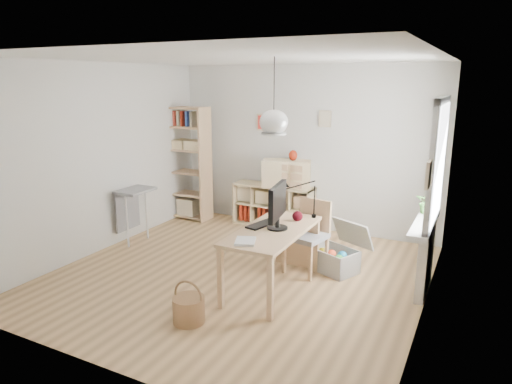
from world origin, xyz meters
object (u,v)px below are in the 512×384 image
at_px(tall_bookshelf, 187,159).
at_px(storage_chest, 337,255).
at_px(cube_shelf, 273,208).
at_px(desk, 273,237).
at_px(monitor, 278,204).
at_px(chair, 309,232).
at_px(drawer_chest, 286,173).

xyz_separation_m(tall_bookshelf, storage_chest, (3.12, -1.06, -0.88)).
relative_size(cube_shelf, tall_bookshelf, 0.70).
relative_size(desk, storage_chest, 1.76).
bearing_deg(monitor, storage_chest, 50.23).
xyz_separation_m(desk, chair, (0.20, 0.69, -0.12)).
bearing_deg(drawer_chest, monitor, -87.18).
distance_m(tall_bookshelf, storage_chest, 3.41).
height_order(monitor, drawer_chest, monitor).
xyz_separation_m(monitor, drawer_chest, (-0.81, 2.15, -0.11)).
relative_size(cube_shelf, chair, 1.48).
distance_m(cube_shelf, chair, 1.98).
bearing_deg(cube_shelf, tall_bookshelf, -169.81).
distance_m(monitor, drawer_chest, 2.30).
bearing_deg(cube_shelf, desk, -65.39).
height_order(desk, chair, chair).
bearing_deg(tall_bookshelf, cube_shelf, 10.19).
xyz_separation_m(tall_bookshelf, chair, (2.78, -1.26, -0.55)).
xyz_separation_m(cube_shelf, chair, (1.22, -1.54, 0.24)).
bearing_deg(tall_bookshelf, storage_chest, -18.85).
distance_m(desk, drawer_chest, 2.34).
bearing_deg(tall_bookshelf, desk, -37.01).
bearing_deg(storage_chest, desk, -96.31).
height_order(tall_bookshelf, monitor, tall_bookshelf).
height_order(chair, storage_chest, chair).
height_order(tall_bookshelf, chair, tall_bookshelf).
relative_size(chair, monitor, 1.55).
bearing_deg(storage_chest, drawer_chest, 159.48).
xyz_separation_m(desk, cube_shelf, (-1.02, 2.23, -0.36)).
xyz_separation_m(cube_shelf, drawer_chest, (0.25, -0.04, 0.65)).
relative_size(tall_bookshelf, chair, 2.11).
xyz_separation_m(chair, drawer_chest, (-0.96, 1.50, 0.40)).
relative_size(tall_bookshelf, drawer_chest, 2.54).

